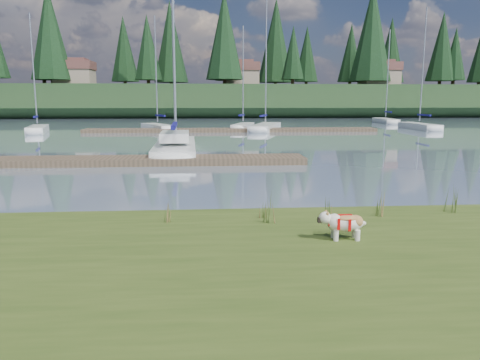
{
  "coord_description": "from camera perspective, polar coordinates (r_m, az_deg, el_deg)",
  "views": [
    {
      "loc": [
        -0.5,
        -11.94,
        2.81
      ],
      "look_at": [
        0.38,
        -0.5,
        0.84
      ],
      "focal_mm": 35.0,
      "sensor_mm": 36.0,
      "label": 1
    }
  ],
  "objects": [
    {
      "name": "ridge",
      "position": [
        84.94,
        -4.13,
        9.49
      ],
      "size": [
        200.0,
        20.0,
        5.0
      ],
      "primitive_type": "cube",
      "color": "black",
      "rests_on": "ground"
    },
    {
      "name": "bulldog",
      "position": [
        8.57,
        12.6,
        -5.02
      ],
      "size": [
        0.84,
        0.38,
        0.51
      ],
      "rotation": [
        0.0,
        0.0,
        3.1
      ],
      "color": "silver",
      "rests_on": "bank"
    },
    {
      "name": "weed_0",
      "position": [
        9.5,
        3.53,
        -3.67
      ],
      "size": [
        0.17,
        0.14,
        0.63
      ],
      "color": "#475B23",
      "rests_on": "bank"
    },
    {
      "name": "weed_4",
      "position": [
        10.25,
        10.73,
        -3.27
      ],
      "size": [
        0.17,
        0.14,
        0.44
      ],
      "color": "#475B23",
      "rests_on": "bank"
    },
    {
      "name": "house_1",
      "position": [
        83.32,
        0.07,
        12.83
      ],
      "size": [
        6.3,
        5.3,
        4.65
      ],
      "color": "gray",
      "rests_on": "ridge"
    },
    {
      "name": "weed_1",
      "position": [
        9.87,
        3.02,
        -3.72
      ],
      "size": [
        0.17,
        0.14,
        0.4
      ],
      "color": "#475B23",
      "rests_on": "bank"
    },
    {
      "name": "weed_3",
      "position": [
        9.62,
        -8.81,
        -4.02
      ],
      "size": [
        0.17,
        0.14,
        0.46
      ],
      "color": "#475B23",
      "rests_on": "bank"
    },
    {
      "name": "house_0",
      "position": [
        84.84,
        -19.55,
        12.22
      ],
      "size": [
        6.3,
        5.3,
        4.65
      ],
      "color": "gray",
      "rests_on": "ridge"
    },
    {
      "name": "sailboat_bg_1",
      "position": [
        45.42,
        -10.25,
        6.44
      ],
      "size": [
        4.09,
        6.88,
        10.46
      ],
      "rotation": [
        0.0,
        0.0,
        1.99
      ],
      "color": "silver",
      "rests_on": "ground"
    },
    {
      "name": "weed_2",
      "position": [
        10.44,
        16.59,
        -2.97
      ],
      "size": [
        0.17,
        0.14,
        0.57
      ],
      "color": "#475B23",
      "rests_on": "bank"
    },
    {
      "name": "sailboat_bg_3",
      "position": [
        45.31,
        3.29,
        6.56
      ],
      "size": [
        4.38,
        9.18,
        13.18
      ],
      "rotation": [
        0.0,
        0.0,
        1.27
      ],
      "color": "silver",
      "rests_on": "ground"
    },
    {
      "name": "sailboat_bg_5",
      "position": [
        61.21,
        17.14,
        6.97
      ],
      "size": [
        2.37,
        7.95,
        11.2
      ],
      "rotation": [
        0.0,
        0.0,
        1.46
      ],
      "color": "silver",
      "rests_on": "ground"
    },
    {
      "name": "conifer_7",
      "position": [
        93.67,
        23.41,
        14.7
      ],
      "size": [
        5.28,
        5.28,
        13.2
      ],
      "color": "#382619",
      "rests_on": "ridge"
    },
    {
      "name": "dock_near",
      "position": [
        21.4,
        -13.8,
        2.3
      ],
      "size": [
        16.0,
        2.0,
        0.3
      ],
      "primitive_type": "cube",
      "color": "#4C3D2C",
      "rests_on": "ground"
    },
    {
      "name": "weed_5",
      "position": [
        11.37,
        24.4,
        -2.22
      ],
      "size": [
        0.17,
        0.14,
        0.67
      ],
      "color": "#475B23",
      "rests_on": "bank"
    },
    {
      "name": "sailboat_main",
      "position": [
        25.98,
        -7.82,
        4.35
      ],
      "size": [
        2.31,
        10.31,
        14.61
      ],
      "rotation": [
        0.0,
        0.0,
        1.6
      ],
      "color": "silver",
      "rests_on": "ground"
    },
    {
      "name": "sailboat_bg_4",
      "position": [
        49.66,
        20.69,
        6.24
      ],
      "size": [
        1.74,
        7.82,
        11.5
      ],
      "rotation": [
        0.0,
        0.0,
        1.54
      ],
      "color": "silver",
      "rests_on": "ground"
    },
    {
      "name": "conifer_2",
      "position": [
        84.3,
        -22.21,
        16.35
      ],
      "size": [
        6.6,
        6.6,
        16.05
      ],
      "color": "#382619",
      "rests_on": "ridge"
    },
    {
      "name": "bank",
      "position": [
        6.52,
        0.36,
        -14.13
      ],
      "size": [
        60.0,
        9.0,
        0.35
      ],
      "primitive_type": "cube",
      "color": "#3A4B19",
      "rests_on": "ground"
    },
    {
      "name": "sailboat_bg_2",
      "position": [
        45.84,
        0.5,
        6.63
      ],
      "size": [
        2.91,
        6.47,
        9.75
      ],
      "rotation": [
        0.0,
        0.0,
        1.3
      ],
      "color": "silver",
      "rests_on": "ground"
    },
    {
      "name": "dock_far",
      "position": [
        42.1,
        -1.01,
        6.1
      ],
      "size": [
        26.0,
        2.2,
        0.3
      ],
      "primitive_type": "cube",
      "color": "#4C3D2C",
      "rests_on": "ground"
    },
    {
      "name": "conifer_6",
      "position": [
        85.6,
        15.77,
        16.88
      ],
      "size": [
        7.04,
        7.04,
        17.0
      ],
      "color": "#382619",
      "rests_on": "ridge"
    },
    {
      "name": "conifer_5",
      "position": [
        83.78,
        6.5,
        15.16
      ],
      "size": [
        3.96,
        3.96,
        10.35
      ],
      "color": "#382619",
      "rests_on": "ridge"
    },
    {
      "name": "house_2",
      "position": [
        86.61,
        16.61,
        12.31
      ],
      "size": [
        6.3,
        5.3,
        4.65
      ],
      "color": "gray",
      "rests_on": "ridge"
    },
    {
      "name": "conifer_4",
      "position": [
        78.7,
        -1.91,
        17.23
      ],
      "size": [
        6.16,
        6.16,
        15.1
      ],
      "color": "#382619",
      "rests_on": "ridge"
    },
    {
      "name": "ground",
      "position": [
        42.04,
        -3.74,
        5.87
      ],
      "size": [
        200.0,
        200.0,
        0.0
      ],
      "primitive_type": "plane",
      "color": "#7A8CA1",
      "rests_on": "ground"
    },
    {
      "name": "sailboat_bg_0",
      "position": [
        45.39,
        -23.37,
        5.8
      ],
      "size": [
        2.91,
        7.08,
        10.2
      ],
      "rotation": [
        0.0,
        0.0,
        1.8
      ],
      "color": "silver",
      "rests_on": "ground"
    },
    {
      "name": "mud_lip",
      "position": [
        10.71,
        -1.6,
        -5.11
      ],
      "size": [
        60.0,
        0.5,
        0.14
      ],
      "primitive_type": "cube",
      "color": "#33281C",
      "rests_on": "ground"
    },
    {
      "name": "conifer_3",
      "position": [
        84.95,
        -11.22,
        15.58
      ],
      "size": [
        4.84,
        4.84,
        12.25
      ],
      "color": "#382619",
      "rests_on": "ridge"
    }
  ]
}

